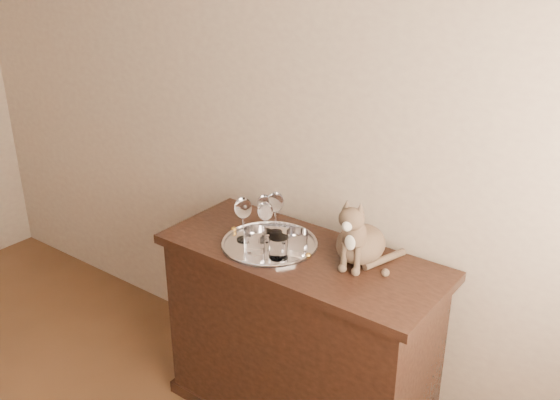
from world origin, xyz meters
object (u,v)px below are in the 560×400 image
(cat, at_px, (362,227))
(wine_glass_a, at_px, (265,213))
(tumbler_c, at_px, (297,242))
(wine_glass_b, at_px, (275,213))
(tray, at_px, (270,245))
(wine_glass_c, at_px, (243,219))
(tumbler_a, at_px, (278,247))
(sideboard, at_px, (300,339))
(wine_glass_d, at_px, (266,221))
(tumbler_b, at_px, (255,240))

(cat, bearing_deg, wine_glass_a, 176.45)
(tumbler_c, bearing_deg, wine_glass_b, 152.69)
(tray, distance_m, wine_glass_c, 0.15)
(wine_glass_b, relative_size, tumbler_a, 2.12)
(sideboard, height_order, wine_glass_b, wine_glass_b)
(wine_glass_b, xyz_separation_m, tumbler_a, (0.14, -0.17, -0.05))
(wine_glass_a, distance_m, tumbler_a, 0.24)
(wine_glass_d, relative_size, cat, 0.59)
(cat, bearing_deg, tumbler_a, -152.84)
(wine_glass_d, relative_size, tumbler_c, 1.81)
(tumbler_a, distance_m, cat, 0.34)
(tumbler_c, relative_size, cat, 0.33)
(tumbler_a, xyz_separation_m, cat, (0.26, 0.19, 0.09))
(tumbler_a, bearing_deg, tumbler_c, 64.38)
(sideboard, bearing_deg, tumbler_b, -143.19)
(wine_glass_d, xyz_separation_m, tumbler_b, (0.03, -0.10, -0.04))
(sideboard, relative_size, tumbler_a, 13.47)
(tumbler_b, xyz_separation_m, cat, (0.37, 0.20, 0.09))
(wine_glass_a, bearing_deg, tray, -42.80)
(tray, bearing_deg, tumbler_a, -35.13)
(wine_glass_a, relative_size, tumbler_c, 1.78)
(wine_glass_a, bearing_deg, tumbler_a, -38.98)
(wine_glass_b, relative_size, tumbler_c, 1.96)
(sideboard, height_order, cat, cat)
(sideboard, distance_m, wine_glass_c, 0.59)
(tray, distance_m, tumbler_b, 0.10)
(tumbler_c, bearing_deg, sideboard, 80.56)
(wine_glass_b, height_order, cat, cat)
(wine_glass_b, relative_size, tumbler_b, 1.92)
(wine_glass_c, bearing_deg, sideboard, 14.40)
(sideboard, relative_size, wine_glass_c, 6.22)
(wine_glass_c, xyz_separation_m, tumbler_b, (0.10, -0.05, -0.05))
(sideboard, bearing_deg, cat, 21.45)
(wine_glass_b, bearing_deg, sideboard, -20.76)
(tray, bearing_deg, tumbler_c, 2.97)
(tumbler_a, bearing_deg, tumbler_b, -173.01)
(wine_glass_a, distance_m, cat, 0.46)
(cat, bearing_deg, wine_glass_c, -170.30)
(wine_glass_b, height_order, tumbler_c, wine_glass_b)
(wine_glass_a, distance_m, wine_glass_b, 0.05)
(wine_glass_b, bearing_deg, tumbler_a, -49.81)
(wine_glass_a, relative_size, tumbler_b, 1.74)
(sideboard, relative_size, wine_glass_b, 6.35)
(tray, xyz_separation_m, tumbler_a, (0.10, -0.07, 0.05))
(sideboard, distance_m, tumbler_c, 0.48)
(wine_glass_a, relative_size, wine_glass_c, 0.89)
(tray, xyz_separation_m, wine_glass_a, (-0.09, 0.08, 0.09))
(sideboard, distance_m, wine_glass_d, 0.55)
(sideboard, bearing_deg, wine_glass_a, 167.08)
(wine_glass_c, relative_size, tumbler_b, 1.96)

